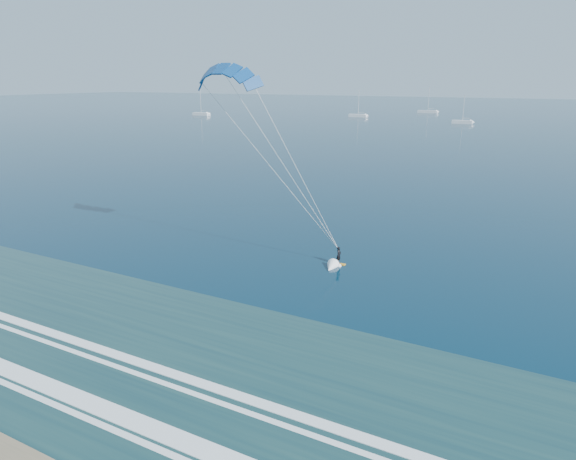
% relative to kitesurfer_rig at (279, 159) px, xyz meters
% --- Properties ---
extents(kitesurfer_rig, '(14.33, 5.01, 17.72)m').
position_rel_kitesurfer_rig_xyz_m(kitesurfer_rig, '(0.00, 0.00, 0.00)').
color(kitesurfer_rig, orange).
rests_on(kitesurfer_rig, ground).
extents(sailboat_0, '(8.05, 2.40, 11.03)m').
position_rel_kitesurfer_rig_xyz_m(sailboat_0, '(-120.43, 145.57, -8.39)').
color(sailboat_0, white).
rests_on(sailboat_0, ground).
extents(sailboat_1, '(7.77, 2.40, 10.79)m').
position_rel_kitesurfer_rig_xyz_m(sailboat_1, '(-56.55, 168.09, -8.39)').
color(sailboat_1, white).
rests_on(sailboat_1, ground).
extents(sailboat_2, '(9.11, 2.40, 12.23)m').
position_rel_kitesurfer_rig_xyz_m(sailboat_2, '(-37.57, 208.66, -8.39)').
color(sailboat_2, white).
rests_on(sailboat_2, ground).
extents(sailboat_3, '(6.96, 2.40, 9.90)m').
position_rel_kitesurfer_rig_xyz_m(sailboat_3, '(-12.41, 155.44, -8.40)').
color(sailboat_3, white).
rests_on(sailboat_3, ground).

